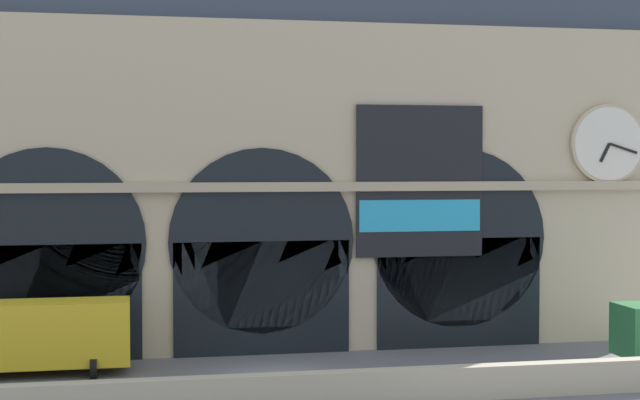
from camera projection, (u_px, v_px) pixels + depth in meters
ground_plane at (279, 378)px, 40.15m from camera, size 200.00×200.00×0.00m
quay_parapet_wall at (299, 390)px, 35.25m from camera, size 90.00×0.70×1.26m
station_building at (256, 159)px, 47.18m from camera, size 40.50×5.49×18.79m
box_truck_midwest at (42, 335)px, 40.55m from camera, size 7.50×2.91×3.12m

